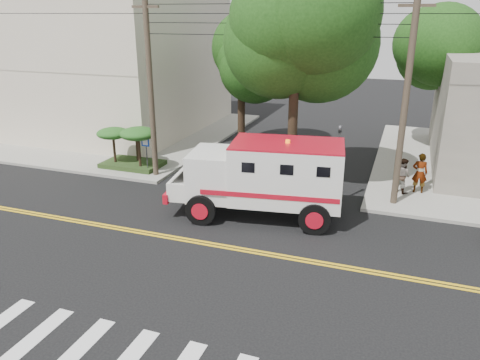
% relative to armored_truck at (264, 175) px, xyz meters
% --- Properties ---
extents(ground, '(100.00, 100.00, 0.00)m').
position_rel_armored_truck_xyz_m(ground, '(-1.18, -3.14, -1.85)').
color(ground, black).
rests_on(ground, ground).
extents(sidewalk_nw, '(17.00, 17.00, 0.15)m').
position_rel_armored_truck_xyz_m(sidewalk_nw, '(-14.68, 10.36, -1.78)').
color(sidewalk_nw, gray).
rests_on(sidewalk_nw, ground).
extents(building_left, '(16.00, 14.00, 10.00)m').
position_rel_armored_truck_xyz_m(building_left, '(-16.68, 11.86, 3.30)').
color(building_left, beige).
rests_on(building_left, sidewalk_nw).
extents(utility_pole_left, '(0.28, 0.28, 9.00)m').
position_rel_armored_truck_xyz_m(utility_pole_left, '(-6.78, 2.86, 2.65)').
color(utility_pole_left, '#382D23').
rests_on(utility_pole_left, ground).
extents(utility_pole_right, '(0.28, 0.28, 9.00)m').
position_rel_armored_truck_xyz_m(utility_pole_right, '(5.12, 3.06, 2.65)').
color(utility_pole_right, '#382D23').
rests_on(utility_pole_right, ground).
extents(tree_main, '(6.08, 5.70, 9.85)m').
position_rel_armored_truck_xyz_m(tree_main, '(0.76, 3.07, 5.35)').
color(tree_main, black).
rests_on(tree_main, ground).
extents(tree_left, '(4.48, 4.20, 7.70)m').
position_rel_armored_truck_xyz_m(tree_left, '(-3.86, 8.65, 3.88)').
color(tree_left, black).
rests_on(tree_left, ground).
extents(tree_right, '(4.80, 4.50, 8.20)m').
position_rel_armored_truck_xyz_m(tree_right, '(7.67, 12.63, 4.24)').
color(tree_right, black).
rests_on(tree_right, ground).
extents(traffic_signal, '(0.15, 0.18, 3.60)m').
position_rel_armored_truck_xyz_m(traffic_signal, '(2.62, 2.46, 0.37)').
color(traffic_signal, '#3F3F42').
rests_on(traffic_signal, ground).
extents(accessibility_sign, '(0.45, 0.10, 2.02)m').
position_rel_armored_truck_xyz_m(accessibility_sign, '(-7.38, 3.03, -0.49)').
color(accessibility_sign, '#3F3F42').
rests_on(accessibility_sign, ground).
extents(palm_planter, '(3.52, 2.63, 2.36)m').
position_rel_armored_truck_xyz_m(palm_planter, '(-8.61, 3.49, -0.20)').
color(palm_planter, '#1E3314').
rests_on(palm_planter, sidewalk_nw).
extents(armored_truck, '(7.46, 3.76, 3.25)m').
position_rel_armored_truck_xyz_m(armored_truck, '(0.00, 0.00, 0.00)').
color(armored_truck, silver).
rests_on(armored_truck, ground).
extents(pedestrian_a, '(0.72, 0.49, 1.91)m').
position_rel_armored_truck_xyz_m(pedestrian_a, '(6.12, 4.78, -0.75)').
color(pedestrian_a, gray).
rests_on(pedestrian_a, sidewalk_ne).
extents(pedestrian_b, '(1.01, 1.00, 1.65)m').
position_rel_armored_truck_xyz_m(pedestrian_b, '(5.38, 4.54, -0.88)').
color(pedestrian_b, gray).
rests_on(pedestrian_b, sidewalk_ne).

